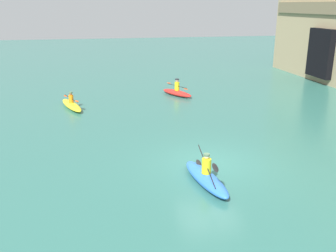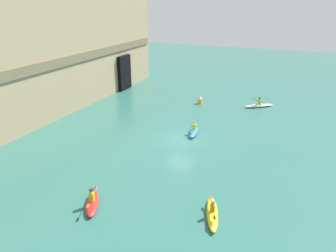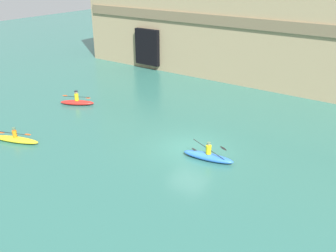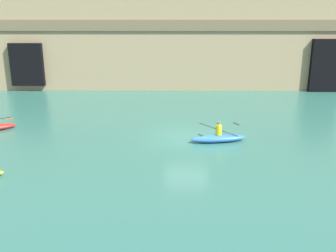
% 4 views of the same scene
% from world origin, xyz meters
% --- Properties ---
extents(ground_plane, '(120.00, 120.00, 0.00)m').
position_xyz_m(ground_plane, '(0.00, 0.00, 0.00)').
color(ground_plane, '#2D665B').
extents(kayak_red, '(2.79, 2.02, 1.19)m').
position_xyz_m(kayak_red, '(-11.78, 1.29, 0.25)').
color(kayak_red, red).
rests_on(kayak_red, ground).
extents(kayak_blue, '(3.19, 1.21, 1.15)m').
position_xyz_m(kayak_blue, '(1.72, -0.67, 0.25)').
color(kayak_blue, blue).
rests_on(kayak_blue, ground).
extents(kayak_yellow, '(3.42, 1.71, 1.02)m').
position_xyz_m(kayak_yellow, '(-9.80, -5.83, 0.21)').
color(kayak_yellow, yellow).
rests_on(kayak_yellow, ground).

